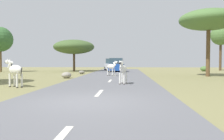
# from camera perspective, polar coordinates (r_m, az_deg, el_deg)

# --- Properties ---
(ground_plane) EXTENTS (90.00, 90.00, 0.00)m
(ground_plane) POSITION_cam_1_polar(r_m,az_deg,el_deg) (7.86, -6.41, -8.05)
(ground_plane) COLOR olive
(road) EXTENTS (6.00, 64.00, 0.05)m
(road) POSITION_cam_1_polar(r_m,az_deg,el_deg) (7.82, -4.95, -7.90)
(road) COLOR slate
(road) RESTS_ON ground_plane
(lane_markings) EXTENTS (0.16, 56.00, 0.01)m
(lane_markings) POSITION_cam_1_polar(r_m,az_deg,el_deg) (6.85, -6.24, -9.13)
(lane_markings) COLOR silver
(lane_markings) RESTS_ON road
(zebra_0) EXTENTS (0.58, 1.50, 1.42)m
(zebra_0) POSITION_cam_1_polar(r_m,az_deg,el_deg) (13.56, 2.72, 0.09)
(zebra_0) COLOR silver
(zebra_0) RESTS_ON road
(zebra_1) EXTENTS (1.47, 1.08, 1.55)m
(zebra_1) POSITION_cam_1_polar(r_m,az_deg,el_deg) (13.41, -23.03, -0.00)
(zebra_1) COLOR silver
(zebra_1) RESTS_ON ground_plane
(zebra_2) EXTENTS (1.22, 1.15, 1.40)m
(zebra_2) POSITION_cam_1_polar(r_m,az_deg,el_deg) (21.28, -0.10, 0.83)
(zebra_2) COLOR silver
(zebra_2) RESTS_ON road
(car_0) EXTENTS (2.25, 4.45, 1.74)m
(car_0) POSITION_cam_1_polar(r_m,az_deg,el_deg) (35.96, 0.06, 1.34)
(car_0) COLOR silver
(car_0) RESTS_ON road
(car_1) EXTENTS (2.13, 4.40, 1.74)m
(car_1) POSITION_cam_1_polar(r_m,az_deg,el_deg) (29.75, 1.14, 1.15)
(car_1) COLOR #1E479E
(car_1) RESTS_ON road
(tree_1) EXTENTS (5.58, 5.58, 4.33)m
(tree_1) POSITION_cam_1_polar(r_m,az_deg,el_deg) (32.07, -9.42, 5.66)
(tree_1) COLOR #4C3823
(tree_1) RESTS_ON ground_plane
(tree_2) EXTENTS (2.91, 2.91, 6.69)m
(tree_2) POSITION_cam_1_polar(r_m,az_deg,el_deg) (37.85, 25.41, 7.72)
(tree_2) COLOR #4C3823
(tree_2) RESTS_ON ground_plane
(tree_3) EXTENTS (3.20, 3.20, 5.82)m
(tree_3) POSITION_cam_1_polar(r_m,az_deg,el_deg) (33.09, -26.04, 6.83)
(tree_3) COLOR brown
(tree_3) RESTS_ON ground_plane
(tree_4) EXTENTS (5.26, 5.26, 6.06)m
(tree_4) POSITION_cam_1_polar(r_m,az_deg,el_deg) (23.01, 22.87, 11.32)
(tree_4) COLOR brown
(tree_4) RESTS_ON ground_plane
(bush_1) EXTENTS (1.19, 1.07, 0.72)m
(bush_1) POSITION_cam_1_polar(r_m,az_deg,el_deg) (33.92, 22.04, 0.29)
(bush_1) COLOR #4C7038
(bush_1) RESTS_ON ground_plane
(rock_0) EXTENTS (0.64, 0.59, 0.37)m
(rock_0) POSITION_cam_1_polar(r_m,az_deg,el_deg) (25.34, -7.54, -0.56)
(rock_0) COLOR gray
(rock_0) RESTS_ON ground_plane
(rock_1) EXTENTS (0.80, 0.82, 0.50)m
(rock_1) POSITION_cam_1_polar(r_m,az_deg,el_deg) (19.17, -11.26, -1.26)
(rock_1) COLOR gray
(rock_1) RESTS_ON ground_plane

